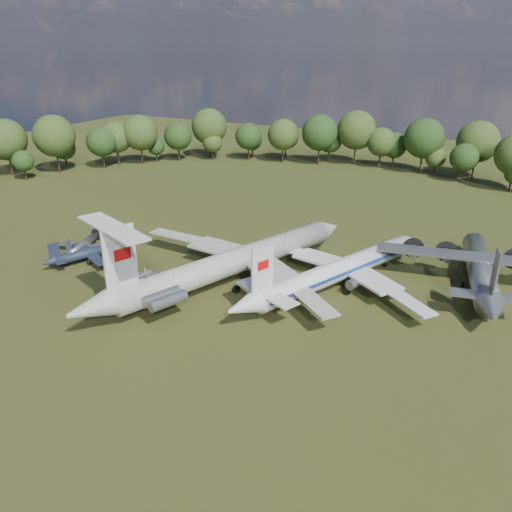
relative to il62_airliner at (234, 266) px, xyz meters
The scene contains 7 objects.
ground 6.43m from the il62_airliner, 147.53° to the left, with size 300.00×300.00×0.00m, color #263E14.
il62_airliner is the anchor object (origin of this frame).
tu104_jet 16.85m from the il62_airliner, 21.74° to the left, with size 34.72×46.30×4.63m, color silver, non-canonical shape.
an12_transport 38.99m from the il62_airliner, 25.33° to the left, with size 32.02×35.78×4.71m, color gray, non-canonical shape.
small_prop_west 27.52m from the il62_airliner, 169.60° to the right, with size 12.33×16.81×2.47m, color black, non-canonical shape.
small_prop_northwest 31.24m from the il62_airliner, behind, with size 10.20×13.91×2.04m, color #94979C, non-canonical shape.
person_on_il62 16.06m from the il62_airliner, 110.72° to the right, with size 0.63×0.41×1.73m, color #9A6F4E.
Camera 1 is at (41.70, -66.01, 35.70)m, focal length 35.00 mm.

